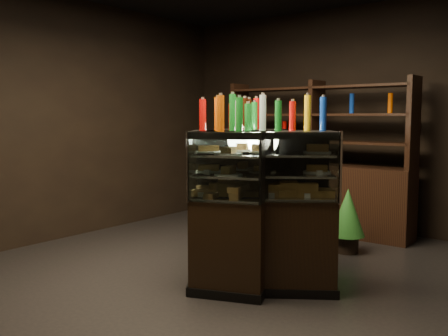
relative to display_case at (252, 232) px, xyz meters
The scene contains 7 objects.
ground 0.62m from the display_case, 146.22° to the left, with size 5.00×5.00×0.00m, color black.
room_shell 1.52m from the display_case, 146.22° to the left, with size 5.02×5.02×3.01m.
display_case is the anchor object (origin of this frame).
food_display 0.55m from the display_case, 107.55° to the right, with size 1.12×1.19×0.44m.
bottles_top 1.07m from the display_case, 72.45° to the left, with size 0.95×1.05×0.30m.
potted_conifer 1.51m from the display_case, 79.12° to the left, with size 0.39×0.39×0.82m.
back_shelving 2.34m from the display_case, 103.15° to the left, with size 2.58×0.43×2.00m.
Camera 1 is at (2.88, -3.95, 1.53)m, focal length 40.00 mm.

